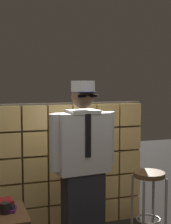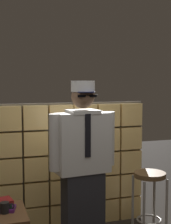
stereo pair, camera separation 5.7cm
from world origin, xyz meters
TOP-DOWN VIEW (x-y plane):
  - glass_block_wall at (-0.00, 1.20)m, footprint 2.08×0.10m
  - standing_person at (0.06, 0.52)m, footprint 0.69×0.32m
  - bar_stool at (0.83, 0.59)m, footprint 0.34×0.34m
  - book_stack at (-0.73, 0.42)m, footprint 0.25×0.21m
  - coffee_mug at (-0.70, 0.34)m, footprint 0.13×0.08m

SIDE VIEW (x-z plane):
  - bar_stool at x=0.83m, z-range 0.18..0.93m
  - book_stack at x=-0.73m, z-range 0.58..0.67m
  - coffee_mug at x=-0.70m, z-range 0.58..0.67m
  - glass_block_wall at x=0.00m, z-range -0.02..1.47m
  - standing_person at x=0.06m, z-range 0.04..1.76m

